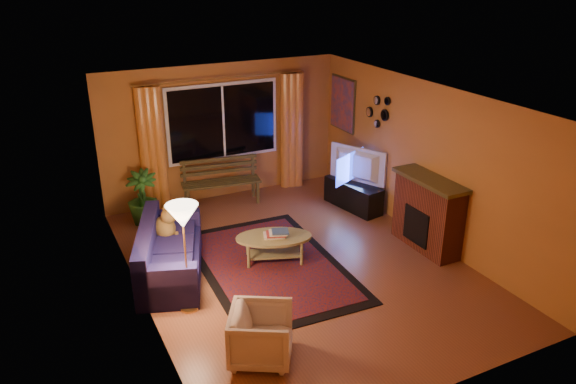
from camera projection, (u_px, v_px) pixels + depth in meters
name	position (u px, v px, depth m)	size (l,w,h in m)	color
floor	(297.00, 265.00, 8.31)	(4.50, 6.00, 0.02)	brown
ceiling	(298.00, 97.00, 7.35)	(4.50, 6.00, 0.02)	white
wall_back	(223.00, 132.00, 10.32)	(4.50, 0.02, 2.50)	#BD7633
wall_left	(135.00, 217.00, 6.90)	(0.02, 6.00, 2.50)	#BD7633
wall_right	(426.00, 162.00, 8.76)	(0.02, 6.00, 2.50)	#BD7633
window	(223.00, 122.00, 10.19)	(2.00, 0.02, 1.30)	black
curtain_rod	(222.00, 78.00, 9.85)	(0.03, 0.03, 3.20)	#BF8C3F
curtain_left	(152.00, 150.00, 9.71)	(0.36, 0.36, 2.24)	orange
curtain_right	(291.00, 131.00, 10.82)	(0.36, 0.36, 2.24)	orange
bench	(222.00, 193.00, 10.29)	(1.42, 0.42, 0.42)	#3E371A
potted_plant	(142.00, 197.00, 9.46)	(0.52, 0.52, 0.93)	#235B1E
sofa	(170.00, 251.00, 7.90)	(0.81, 1.89, 0.76)	#1A1547
dog	(165.00, 224.00, 8.19)	(0.30, 0.42, 0.46)	olive
armchair	(261.00, 333.00, 6.22)	(0.67, 0.63, 0.69)	beige
floor_lamp	(186.00, 259.00, 6.98)	(0.24, 0.24, 1.46)	#BF8C3F
rug	(270.00, 265.00, 8.26)	(1.94, 3.06, 0.02)	maroon
coffee_table	(274.00, 248.00, 8.34)	(1.13, 1.13, 0.41)	#938D54
tv_console	(353.00, 195.00, 10.12)	(0.39, 1.17, 0.49)	black
television	(355.00, 166.00, 9.90)	(1.10, 0.14, 0.64)	black
fireplace	(428.00, 215.00, 8.61)	(0.40, 1.20, 1.10)	maroon
mirror_cluster	(378.00, 110.00, 9.60)	(0.06, 0.60, 0.56)	black
painting	(342.00, 104.00, 10.62)	(0.04, 0.76, 0.96)	#D64512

